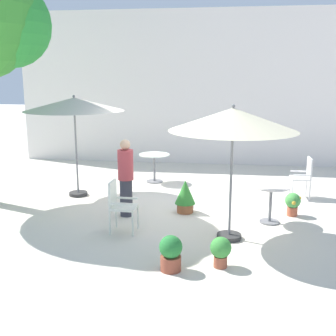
# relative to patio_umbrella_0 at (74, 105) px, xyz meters

# --- Properties ---
(ground_plane) EXTENTS (60.00, 60.00, 0.00)m
(ground_plane) POSITION_rel_patio_umbrella_0_xyz_m (2.33, -0.69, -2.18)
(ground_plane) COLOR beige
(villa_facade) EXTENTS (11.17, 0.30, 4.87)m
(villa_facade) POSITION_rel_patio_umbrella_0_xyz_m (2.33, 4.26, 0.26)
(villa_facade) COLOR white
(villa_facade) RESTS_ON ground
(patio_umbrella_0) EXTENTS (2.34, 2.34, 2.41)m
(patio_umbrella_0) POSITION_rel_patio_umbrella_0_xyz_m (0.00, 0.00, 0.00)
(patio_umbrella_0) COLOR #2D2D2D
(patio_umbrella_0) RESTS_ON ground
(patio_umbrella_1) EXTENTS (2.20, 2.20, 2.39)m
(patio_umbrella_1) POSITION_rel_patio_umbrella_0_xyz_m (3.62, -2.28, -0.06)
(patio_umbrella_1) COLOR #2D2D2D
(patio_umbrella_1) RESTS_ON ground
(cafe_table_0) EXTENTS (0.72, 0.72, 0.75)m
(cafe_table_0) POSITION_rel_patio_umbrella_0_xyz_m (4.42, -1.34, -1.66)
(cafe_table_0) COLOR silver
(cafe_table_0) RESTS_ON ground
(cafe_table_1) EXTENTS (0.82, 0.82, 0.77)m
(cafe_table_1) POSITION_rel_patio_umbrella_0_xyz_m (1.62, 1.54, -1.64)
(cafe_table_1) COLOR white
(cafe_table_1) RESTS_ON ground
(patio_chair_0) EXTENTS (0.44, 0.45, 0.97)m
(patio_chair_0) POSITION_rel_patio_umbrella_0_xyz_m (5.38, 0.55, -1.62)
(patio_chair_0) COLOR white
(patio_chair_0) RESTS_ON ground
(patio_chair_1) EXTENTS (0.48, 0.45, 0.97)m
(patio_chair_1) POSITION_rel_patio_umbrella_0_xyz_m (1.59, -2.19, -1.62)
(patio_chair_1) COLOR silver
(patio_chair_1) RESTS_ON ground
(potted_plant_0) EXTENTS (0.35, 0.35, 0.55)m
(potted_plant_0) POSITION_rel_patio_umbrella_0_xyz_m (2.74, -3.66, -1.89)
(potted_plant_0) COLOR brown
(potted_plant_0) RESTS_ON ground
(potted_plant_1) EXTENTS (0.32, 0.32, 0.48)m
(potted_plant_1) POSITION_rel_patio_umbrella_0_xyz_m (3.47, -3.45, -1.90)
(potted_plant_1) COLOR #9E4F37
(potted_plant_1) RESTS_ON ground
(potted_plant_2) EXTENTS (0.44, 0.44, 0.71)m
(potted_plant_2) POSITION_rel_patio_umbrella_0_xyz_m (2.69, -0.93, -1.80)
(potted_plant_2) COLOR #9E5A36
(potted_plant_2) RESTS_ON ground
(potted_plant_3) EXTENTS (0.32, 0.34, 0.49)m
(potted_plant_3) POSITION_rel_patio_umbrella_0_xyz_m (4.92, -0.85, -1.90)
(potted_plant_3) COLOR #AF543A
(potted_plant_3) RESTS_ON ground
(standing_person) EXTENTS (0.36, 0.36, 1.60)m
(standing_person) POSITION_rel_patio_umbrella_0_xyz_m (1.51, -1.30, -1.36)
(standing_person) COLOR #33333D
(standing_person) RESTS_ON ground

